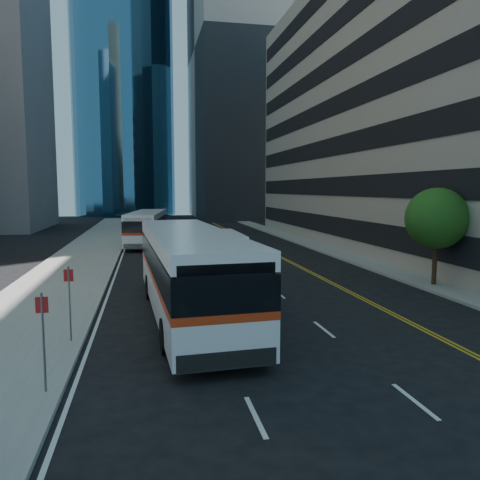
{
  "coord_description": "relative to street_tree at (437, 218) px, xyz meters",
  "views": [
    {
      "loc": [
        -5.83,
        -13.89,
        5.16
      ],
      "look_at": [
        -1.6,
        7.37,
        2.8
      ],
      "focal_mm": 35.0,
      "sensor_mm": 36.0,
      "label": 1
    }
  ],
  "objects": [
    {
      "name": "box_truck",
      "position": [
        -11.62,
        -0.88,
        -2.0
      ],
      "size": [
        2.25,
        6.48,
        3.1
      ],
      "rotation": [
        0.0,
        0.0,
        -0.0
      ],
      "color": "white",
      "rests_on": "ground"
    },
    {
      "name": "sidewalk_east",
      "position": [
        -0.0,
        17.0,
        -3.57
      ],
      "size": [
        2.0,
        90.0,
        0.15
      ],
      "primitive_type": "cube",
      "color": "gray",
      "rests_on": "ground"
    },
    {
      "name": "street_tree",
      "position": [
        0.0,
        0.0,
        0.0
      ],
      "size": [
        3.2,
        3.2,
        5.1
      ],
      "color": "#332114",
      "rests_on": "sidewalk_east"
    },
    {
      "name": "glass_tower",
      "position": [
        -19.0,
        77.0,
        36.36
      ],
      "size": [
        20.0,
        20.0,
        80.0
      ],
      "primitive_type": "cylinder",
      "color": "#2F5B7D",
      "rests_on": "ground"
    },
    {
      "name": "office_tower_north",
      "position": [
        9.0,
        64.0,
        26.36
      ],
      "size": [
        30.0,
        28.0,
        60.0
      ],
      "primitive_type": "cube",
      "color": "gray",
      "rests_on": "ground"
    },
    {
      "name": "sidewalk_west",
      "position": [
        -19.5,
        17.0,
        -3.57
      ],
      "size": [
        5.0,
        90.0,
        0.15
      ],
      "primitive_type": "cube",
      "color": "gray",
      "rests_on": "ground"
    },
    {
      "name": "ground",
      "position": [
        -9.0,
        -8.0,
        -3.64
      ],
      "size": [
        160.0,
        160.0,
        0.0
      ],
      "primitive_type": "plane",
      "color": "black",
      "rests_on": "ground"
    },
    {
      "name": "bus_rear",
      "position": [
        -14.84,
        22.42,
        -1.96
      ],
      "size": [
        4.07,
        12.18,
        3.08
      ],
      "rotation": [
        0.0,
        0.0,
        -0.12
      ],
      "color": "white",
      "rests_on": "ground"
    },
    {
      "name": "bus_front",
      "position": [
        -13.22,
        -3.28,
        -1.72
      ],
      "size": [
        3.78,
        13.77,
        3.51
      ],
      "rotation": [
        0.0,
        0.0,
        0.06
      ],
      "color": "white",
      "rests_on": "ground"
    }
  ]
}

